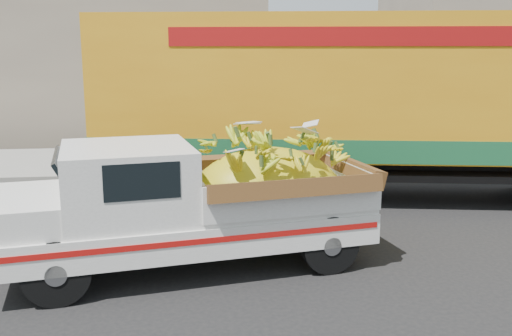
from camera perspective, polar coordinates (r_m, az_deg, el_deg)
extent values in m
plane|color=black|center=(8.55, 4.90, -9.60)|extent=(100.00, 100.00, 0.00)
cube|color=gray|center=(14.31, 0.00, -0.53)|extent=(60.00, 0.25, 0.15)
cube|color=gray|center=(16.36, -0.87, 0.98)|extent=(60.00, 4.00, 0.14)
cube|color=gray|center=(22.80, -23.26, 9.21)|extent=(18.00, 6.00, 5.00)
cylinder|color=black|center=(7.52, -19.36, -9.83)|extent=(0.87, 0.39, 0.84)
cylinder|color=black|center=(9.05, -18.98, -6.18)|extent=(0.87, 0.39, 0.84)
cylinder|color=black|center=(8.16, 7.33, -7.54)|extent=(0.87, 0.39, 0.84)
cylinder|color=black|center=(9.59, 3.38, -4.55)|extent=(0.87, 0.39, 0.84)
cube|color=silver|center=(8.31, -6.94, -5.77)|extent=(5.44, 2.76, 0.43)
cube|color=#A50F0C|center=(7.41, -5.67, -7.35)|extent=(5.01, 0.90, 0.08)
cube|color=silver|center=(8.13, -21.96, -3.91)|extent=(1.23, 1.90, 0.40)
cube|color=silver|center=(8.04, -12.69, -1.32)|extent=(2.00, 2.07, 0.99)
cube|color=black|center=(7.12, -11.31, -1.36)|extent=(0.93, 0.17, 0.46)
cube|color=silver|center=(8.50, 1.82, -1.83)|extent=(2.83, 2.29, 0.56)
ellipsoid|color=yellow|center=(8.49, 1.11, -2.65)|extent=(2.53, 1.88, 1.41)
cylinder|color=black|center=(11.60, -9.50, -1.18)|extent=(1.14, 0.52, 1.10)
cylinder|color=black|center=(13.51, -7.55, 0.69)|extent=(1.14, 0.52, 1.10)
cube|color=black|center=(12.35, 12.37, 0.58)|extent=(11.98, 3.22, 0.36)
cube|color=orange|center=(12.15, 12.70, 8.00)|extent=(12.02, 4.65, 2.84)
cube|color=#17532E|center=(12.28, 12.46, 2.55)|extent=(12.08, 4.68, 0.45)
cube|color=maroon|center=(10.89, 13.93, 12.67)|extent=(8.26, 1.59, 0.35)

